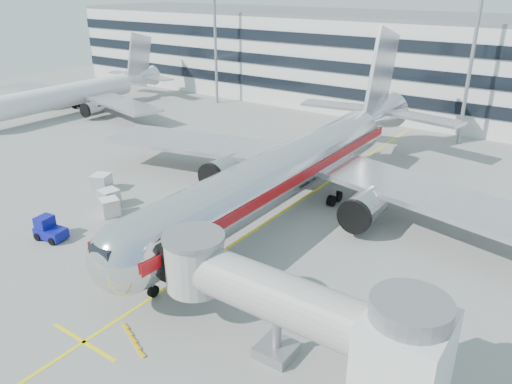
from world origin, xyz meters
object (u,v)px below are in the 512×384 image
Objects in this scene: belt_loader at (159,229)px; cargo_container_right at (102,182)px; baggage_tug at (49,230)px; cargo_container_front at (110,207)px; main_jet at (297,164)px; ramp_worker at (132,223)px; cargo_container_left at (110,198)px.

cargo_container_right is at bearing 162.98° from belt_loader.
baggage_tug is 1.37× the size of cargo_container_front.
cargo_container_right is at bearing 147.74° from cargo_container_front.
main_jet reaches higher than belt_loader.
belt_loader is 2.59m from ramp_worker.
main_jet reaches higher than cargo_container_front.
baggage_tug is 1.58× the size of ramp_worker.
baggage_tug is 10.94m from cargo_container_right.
cargo_container_front is at bearing -38.70° from cargo_container_left.
cargo_container_front is at bearing -136.12° from main_jet.
belt_loader is (-6.36, -12.87, -3.64)m from main_jet.
cargo_container_left is at bearing 169.42° from belt_loader.
ramp_worker reaches higher than cargo_container_front.
cargo_container_right is 6.65m from cargo_container_front.
belt_loader is at bearing -116.30° from main_jet.
cargo_container_front is at bearing 177.93° from belt_loader.
belt_loader is 9.46m from baggage_tug.
main_jet is 22.71× the size of cargo_container_right.
belt_loader is 6.78m from cargo_container_front.
main_jet reaches higher than ramp_worker.
cargo_container_left is 1.05× the size of ramp_worker.
belt_loader is at bearing -12.61° from ramp_worker.
main_jet is 18.53m from cargo_container_front.
cargo_container_left is at bearing 98.05° from baggage_tug.
belt_loader is 12.96m from cargo_container_right.
belt_loader reaches higher than cargo_container_left.
baggage_tug reaches higher than cargo_container_right.
ramp_worker is (10.01, -4.74, -0.01)m from cargo_container_right.
baggage_tug is at bearing -141.20° from belt_loader.
cargo_container_front is (1.66, -1.33, -0.04)m from cargo_container_left.
ramp_worker is at bearing 44.93° from baggage_tug.
baggage_tug is 6.20m from cargo_container_front.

